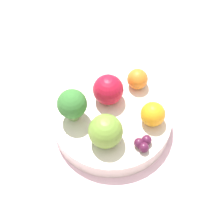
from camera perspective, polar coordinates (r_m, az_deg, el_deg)
name	(u,v)px	position (r m, az deg, el deg)	size (l,w,h in m)	color
ground_plane	(112,130)	(0.75, 0.00, -2.71)	(6.00, 6.00, 0.00)	gray
table_surface	(112,127)	(0.74, 0.00, -2.31)	(1.20, 1.20, 0.02)	silver
bowl	(112,120)	(0.72, 0.00, -1.19)	(0.23, 0.23, 0.03)	silver
broccoli	(72,105)	(0.67, -6.09, 1.14)	(0.05, 0.05, 0.07)	#8CB76B
apple_red	(106,131)	(0.65, -0.99, -2.94)	(0.06, 0.06, 0.06)	olive
apple_green	(108,90)	(0.70, -0.59, 3.44)	(0.06, 0.06, 0.06)	#B7142D
orange_front	(153,114)	(0.68, 6.25, -0.33)	(0.05, 0.05, 0.05)	orange
orange_back	(138,79)	(0.73, 3.91, 5.04)	(0.04, 0.04, 0.04)	orange
grape_cluster	(143,143)	(0.66, 4.77, -4.79)	(0.03, 0.03, 0.02)	#511938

